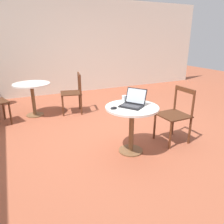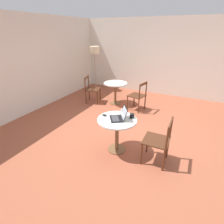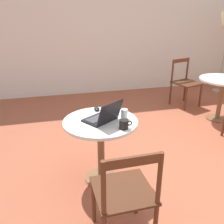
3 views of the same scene
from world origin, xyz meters
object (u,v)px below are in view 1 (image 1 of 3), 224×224
Objects in this scene: chair_mid_front at (73,93)px; drinking_glass at (124,99)px; cafe_table_mid at (32,90)px; chair_near_front at (175,115)px; cafe_table_near at (132,116)px; mouse at (114,108)px; mug at (140,98)px; laptop at (133,103)px.

drinking_glass is at bearing -171.04° from chair_mid_front.
cafe_table_mid is 0.86m from chair_mid_front.
chair_near_front is 2.38m from chair_mid_front.
cafe_table_near is at bearing 178.52° from drinking_glass.
chair_mid_front reaches higher than drinking_glass.
chair_near_front is 1.14m from mouse.
mug is at bearing 74.27° from chair_near_front.
mouse is 0.38m from drinking_glass.
drinking_glass is (0.24, 0.82, 0.31)m from chair_near_front.
chair_mid_front is at bearing 15.11° from mug.
mug is at bearing -164.89° from chair_mid_front.
chair_near_front is at bearing -139.35° from cafe_table_mid.
cafe_table_mid is at bearing 26.23° from cafe_table_near.
cafe_table_near is 0.35m from mug.
cafe_table_near is at bearing -93.26° from mouse.
cafe_table_mid is (2.28, 1.13, 0.00)m from cafe_table_near.
drinking_glass reaches higher than mouse.
mug is (0.16, -0.52, 0.03)m from mouse.
chair_mid_front is 8.77× the size of drinking_glass.
chair_near_front is at bearing -106.09° from drinking_glass.
chair_near_front reaches higher than mug.
drinking_glass is (0.25, -0.01, 0.20)m from cafe_table_near.
chair_mid_front is 2.14m from laptop.
chair_mid_front reaches higher than cafe_table_near.
cafe_table_near is at bearing -153.77° from cafe_table_mid.
chair_mid_front is 8.91× the size of mouse.
cafe_table_near is 0.83m from chair_near_front.
chair_mid_front is at bearing 8.46° from laptop.
chair_near_front is at bearing -90.44° from laptop.
cafe_table_mid is 0.86× the size of chair_near_front.
laptop reaches higher than chair_mid_front.
laptop is (0.02, -0.02, 0.19)m from cafe_table_near.
mouse is (-2.27, -0.84, 0.16)m from cafe_table_mid.
mug is at bearing -147.11° from cafe_table_mid.
cafe_table_mid is at bearing 32.89° from mug.
mouse reaches higher than cafe_table_near.
laptop is (-2.26, -1.15, 0.19)m from cafe_table_mid.
mug reaches higher than mouse.
chair_near_front is at bearing -90.06° from mouse.
chair_near_front is 2.10× the size of laptop.
chair_mid_front is 2.10× the size of laptop.
cafe_table_near is 2.55m from cafe_table_mid.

